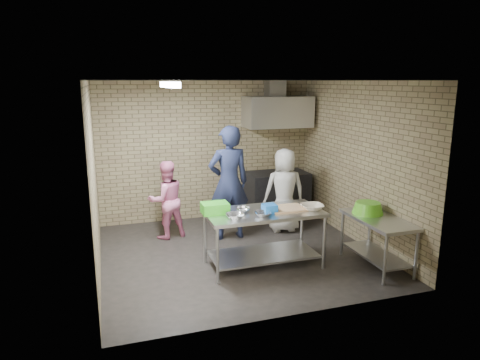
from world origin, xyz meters
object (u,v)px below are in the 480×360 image
at_px(green_crate, 215,208).
at_px(woman_pink, 166,200).
at_px(bottle_red, 276,115).
at_px(woman_white, 284,190).
at_px(prep_table, 263,239).
at_px(green_basin, 368,208).
at_px(blue_tub, 270,209).
at_px(man_navy, 229,183).
at_px(side_counter, 377,242).
at_px(stove, 277,194).

relative_size(green_crate, woman_pink, 0.28).
distance_m(bottle_red, woman_white, 1.71).
bearing_deg(prep_table, bottle_red, 64.34).
distance_m(green_basin, woman_white, 1.76).
relative_size(green_basin, bottle_red, 2.56).
bearing_deg(blue_tub, woman_white, 59.42).
distance_m(green_crate, man_navy, 1.31).
height_order(blue_tub, woman_white, woman_white).
relative_size(side_counter, stove, 1.00).
bearing_deg(bottle_red, woman_white, -103.87).
bearing_deg(prep_table, woman_pink, 125.67).
xyz_separation_m(green_crate, bottle_red, (1.88, 2.34, 1.11)).
bearing_deg(man_navy, woman_white, -179.16).
bearing_deg(green_crate, woman_pink, 107.50).
height_order(green_basin, bottle_red, bottle_red).
height_order(stove, bottle_red, bottle_red).
bearing_deg(green_crate, green_basin, -9.95).
bearing_deg(green_basin, bottle_red, 97.90).
bearing_deg(green_crate, prep_table, -9.73).
distance_m(stove, bottle_red, 1.60).
height_order(green_crate, woman_white, woman_white).
distance_m(man_navy, woman_white, 1.08).
distance_m(side_counter, green_crate, 2.44).
distance_m(blue_tub, man_navy, 1.42).
distance_m(prep_table, green_crate, 0.87).
bearing_deg(woman_white, man_navy, 10.23).
height_order(side_counter, blue_tub, blue_tub).
height_order(green_crate, man_navy, man_navy).
height_order(green_basin, woman_white, woman_white).
relative_size(green_basin, woman_white, 0.30).
distance_m(stove, blue_tub, 2.60).
relative_size(stove, green_crate, 3.18).
height_order(side_counter, woman_white, woman_white).
relative_size(prep_table, green_crate, 4.50).
bearing_deg(side_counter, green_crate, 164.18).
bearing_deg(side_counter, woman_pink, 141.84).
relative_size(blue_tub, woman_pink, 0.14).
bearing_deg(woman_white, bottle_red, -96.28).
xyz_separation_m(blue_tub, woman_pink, (-1.23, 1.75, -0.23)).
bearing_deg(stove, blue_tub, -115.00).
relative_size(man_navy, woman_pink, 1.45).
relative_size(side_counter, woman_pink, 0.88).
xyz_separation_m(prep_table, blue_tub, (0.05, -0.10, 0.49)).
xyz_separation_m(stove, blue_tub, (-1.08, -2.32, 0.46)).
relative_size(prep_table, woman_white, 1.11).
bearing_deg(man_navy, stove, -146.25).
relative_size(stove, blue_tub, 6.37).
bearing_deg(green_basin, side_counter, -85.43).
distance_m(man_navy, woman_pink, 1.13).
height_order(side_counter, woman_pink, woman_pink).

